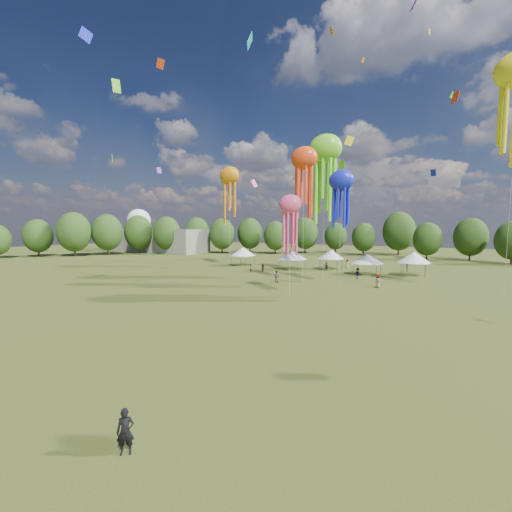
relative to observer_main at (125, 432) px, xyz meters
The scene contains 10 objects.
ground 7.39m from the observer_main, behind, with size 300.00×300.00×0.00m, color #384416.
observer_main is the anchor object (origin of this frame).
spectator_near 38.23m from the observer_main, 108.56° to the left, with size 0.89×0.69×1.83m, color gray.
spectators_far 50.64m from the observer_main, 96.72° to the left, with size 25.94×21.62×1.86m.
festival_tents 54.48m from the observer_main, 101.12° to the left, with size 39.70×9.27×4.28m.
show_kites 46.52m from the observer_main, 98.56° to the left, with size 51.61×24.25×28.16m.
small_kites 53.60m from the observer_main, 99.06° to the left, with size 69.74×57.79×44.09m.
treeline 64.71m from the observer_main, 99.95° to the left, with size 201.57×95.24×13.43m.
hangar 107.80m from the observer_main, 137.37° to the left, with size 40.00×12.00×8.00m, color gray.
radome 124.09m from the observer_main, 140.34° to the left, with size 9.00×9.00×16.00m.
Camera 1 is at (17.09, -8.11, 8.33)m, focal length 22.37 mm.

